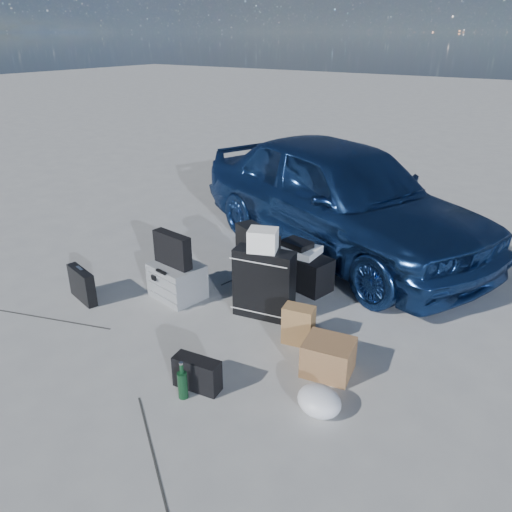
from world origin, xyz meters
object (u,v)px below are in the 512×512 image
at_px(duffel_bag, 299,269).
at_px(briefcase, 82,285).
at_px(pelican_case, 177,281).
at_px(green_bottle, 182,381).
at_px(cardboard_box, 328,357).
at_px(car, 339,196).
at_px(suitcase_left, 257,262).
at_px(suitcase_right, 264,284).

bearing_deg(duffel_bag, briefcase, -124.86).
height_order(pelican_case, green_bottle, pelican_case).
distance_m(pelican_case, cardboard_box, 1.83).
bearing_deg(green_bottle, pelican_case, 133.61).
xyz_separation_m(pelican_case, cardboard_box, (1.82, -0.26, -0.04)).
height_order(car, suitcase_left, car).
bearing_deg(suitcase_right, suitcase_left, 120.91).
bearing_deg(car, suitcase_right, -153.73).
distance_m(car, duffel_bag, 1.21).
height_order(duffel_bag, cardboard_box, duffel_bag).
bearing_deg(car, green_bottle, -152.98).
bearing_deg(suitcase_right, pelican_case, 179.74).
xyz_separation_m(suitcase_left, green_bottle, (0.45, -1.64, -0.20)).
distance_m(briefcase, green_bottle, 1.89).
height_order(car, briefcase, car).
distance_m(suitcase_left, cardboard_box, 1.44).
bearing_deg(duffel_bag, pelican_case, -121.46).
relative_size(suitcase_right, green_bottle, 2.28).
relative_size(briefcase, suitcase_right, 0.64).
distance_m(suitcase_left, green_bottle, 1.71).
relative_size(suitcase_right, cardboard_box, 1.80).
relative_size(duffel_bag, cardboard_box, 1.92).
relative_size(car, duffel_bag, 5.57).
bearing_deg(pelican_case, duffel_bag, 55.98).
bearing_deg(green_bottle, suitcase_right, 96.54).
bearing_deg(cardboard_box, suitcase_right, 153.75).
relative_size(suitcase_left, green_bottle, 2.40).
height_order(pelican_case, suitcase_left, suitcase_left).
distance_m(pelican_case, suitcase_right, 0.95).
bearing_deg(green_bottle, suitcase_left, 105.39).
bearing_deg(cardboard_box, suitcase_left, 147.01).
height_order(duffel_bag, green_bottle, duffel_bag).
xyz_separation_m(pelican_case, green_bottle, (1.07, -1.13, -0.03)).
distance_m(car, briefcase, 3.05).
bearing_deg(suitcase_left, duffel_bag, 82.70).
relative_size(car, green_bottle, 13.62).
distance_m(car, suitcase_left, 1.55).
relative_size(briefcase, duffel_bag, 0.60).
bearing_deg(suitcase_right, duffel_bag, 82.55).
height_order(cardboard_box, green_bottle, green_bottle).
bearing_deg(cardboard_box, duffel_bag, 128.43).
height_order(car, suitcase_right, car).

